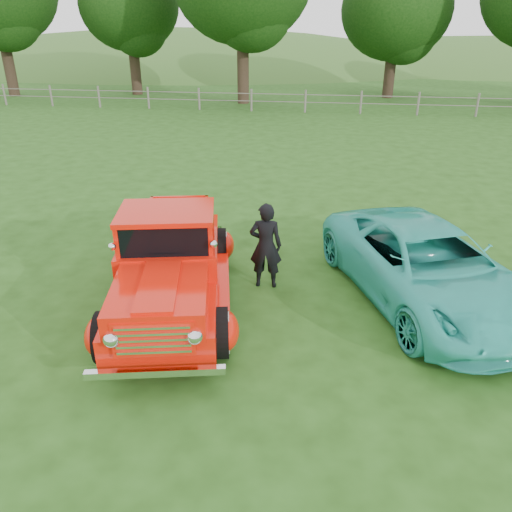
# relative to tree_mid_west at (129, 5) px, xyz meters

# --- Properties ---
(ground) EXTENTS (140.00, 140.00, 0.00)m
(ground) POSITION_rel_tree_mid_west_xyz_m (12.00, -28.00, -5.55)
(ground) COLOR #214612
(ground) RESTS_ON ground
(distant_hills) EXTENTS (116.00, 60.00, 18.00)m
(distant_hills) POSITION_rel_tree_mid_west_xyz_m (7.92, 31.46, -10.10)
(distant_hills) COLOR #396926
(distant_hills) RESTS_ON ground
(fence_line) EXTENTS (48.00, 0.12, 1.20)m
(fence_line) POSITION_rel_tree_mid_west_xyz_m (12.00, -6.00, -4.95)
(fence_line) COLOR #696359
(fence_line) RESTS_ON ground
(tree_mid_west) EXTENTS (6.40, 6.40, 8.46)m
(tree_mid_west) POSITION_rel_tree_mid_west_xyz_m (0.00, 0.00, 0.00)
(tree_mid_west) COLOR black
(tree_mid_west) RESTS_ON ground
(tree_near_east) EXTENTS (6.80, 6.80, 8.33)m
(tree_near_east) POSITION_rel_tree_mid_west_xyz_m (17.00, 1.00, -0.30)
(tree_near_east) COLOR black
(tree_near_east) RESTS_ON ground
(red_pickup) EXTENTS (3.00, 5.24, 1.78)m
(red_pickup) POSITION_rel_tree_mid_west_xyz_m (11.09, -27.17, -4.75)
(red_pickup) COLOR black
(red_pickup) RESTS_ON ground
(teal_sedan) EXTENTS (3.92, 5.34, 1.35)m
(teal_sedan) POSITION_rel_tree_mid_west_xyz_m (15.42, -26.33, -4.88)
(teal_sedan) COLOR #2EB8A7
(teal_sedan) RESTS_ON ground
(man) EXTENTS (0.62, 0.43, 1.63)m
(man) POSITION_rel_tree_mid_west_xyz_m (12.59, -26.22, -4.74)
(man) COLOR black
(man) RESTS_ON ground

